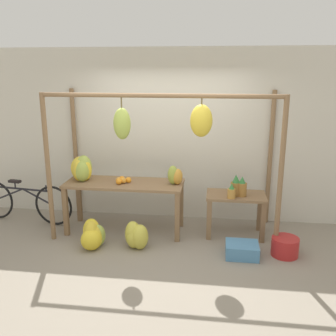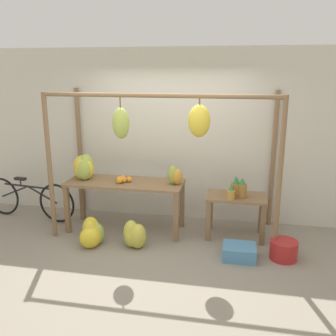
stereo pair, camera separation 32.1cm
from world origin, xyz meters
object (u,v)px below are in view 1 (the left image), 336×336
pineapple_cluster (237,188)px  fruit_crate_white (242,250)px  banana_pile_on_table (82,169)px  banana_pile_ground_right (136,236)px  banana_pile_ground_left (93,235)px  papaya_pile (175,176)px  blue_bucket (285,247)px  parked_bicycle (24,202)px  orange_pile (123,180)px

pineapple_cluster → fruit_crate_white: pineapple_cluster is taller
banana_pile_on_table → banana_pile_ground_right: 1.38m
pineapple_cluster → banana_pile_ground_left: 2.20m
banana_pile_ground_right → papaya_pile: bearing=48.9°
banana_pile_on_table → fruit_crate_white: banana_pile_on_table is taller
fruit_crate_white → blue_bucket: 0.59m
pineapple_cluster → blue_bucket: 1.05m
blue_bucket → pineapple_cluster: bearing=141.3°
banana_pile_ground_left → fruit_crate_white: bearing=-0.1°
banana_pile_on_table → banana_pile_ground_left: bearing=-61.5°
banana_pile_ground_left → parked_bicycle: parked_bicycle is taller
blue_bucket → parked_bicycle: parked_bicycle is taller
orange_pile → blue_bucket: bearing=-11.4°
banana_pile_ground_right → blue_bucket: bearing=1.3°
pineapple_cluster → fruit_crate_white: size_ratio=0.73×
banana_pile_on_table → parked_bicycle: (-1.07, 0.10, -0.62)m
orange_pile → blue_bucket: (2.36, -0.48, -0.71)m
banana_pile_on_table → banana_pile_ground_right: bearing=-31.8°
banana_pile_on_table → pineapple_cluster: 2.38m
blue_bucket → parked_bicycle: size_ratio=0.21×
blue_bucket → fruit_crate_white: bearing=-169.8°
fruit_crate_white → papaya_pile: bearing=147.7°
fruit_crate_white → orange_pile: bearing=161.9°
banana_pile_on_table → blue_bucket: (3.02, -0.55, -0.84)m
fruit_crate_white → blue_bucket: (0.58, 0.10, 0.04)m
blue_bucket → banana_pile_ground_right: bearing=-178.7°
orange_pile → banana_pile_ground_left: (-0.31, -0.58, -0.66)m
orange_pile → pineapple_cluster: (1.71, 0.04, -0.06)m
banana_pile_on_table → fruit_crate_white: bearing=-15.0°
pineapple_cluster → orange_pile: bearing=-178.7°
banana_pile_ground_left → orange_pile: bearing=61.8°
banana_pile_ground_right → pineapple_cluster: bearing=21.7°
banana_pile_ground_right → papaya_pile: 1.06m
banana_pile_on_table → papaya_pile: size_ratio=1.52×
fruit_crate_white → parked_bicycle: 3.60m
banana_pile_on_table → pineapple_cluster: banana_pile_on_table is taller
banana_pile_on_table → banana_pile_ground_right: banana_pile_on_table is taller
blue_bucket → parked_bicycle: bearing=171.0°
orange_pile → papaya_pile: 0.80m
banana_pile_ground_left → papaya_pile: size_ratio=1.82×
banana_pile_on_table → papaya_pile: banana_pile_on_table is taller
fruit_crate_white → banana_pile_on_table: bearing=165.0°
parked_bicycle → fruit_crate_white: bearing=-12.1°
pineapple_cluster → banana_pile_ground_left: bearing=-163.0°
pineapple_cluster → blue_bucket: size_ratio=0.88×
banana_pile_on_table → fruit_crate_white: size_ratio=1.00×
orange_pile → fruit_crate_white: orange_pile is taller
orange_pile → papaya_pile: papaya_pile is taller
banana_pile_ground_left → blue_bucket: 2.67m
fruit_crate_white → papaya_pile: 1.43m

